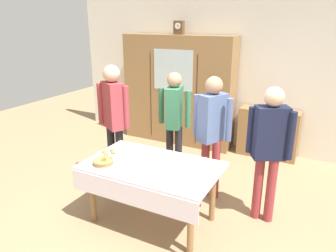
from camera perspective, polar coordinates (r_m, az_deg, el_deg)
The scene contains 21 objects.
ground_plane at distance 4.22m, azimuth -1.29°, elevation -14.94°, with size 12.00×12.00×0.00m, color #997A56.
back_wall at distance 6.06m, azimuth 10.88°, elevation 8.95°, with size 6.40×0.10×2.70m, color silver.
dining_table at distance 3.73m, azimuth -3.11°, elevation -8.59°, with size 1.55×0.94×0.74m.
wall_cabinet at distance 6.16m, azimuth 1.81°, elevation 6.41°, with size 2.16×0.46×2.06m.
mantel_clock at distance 6.02m, azimuth 1.96°, elevation 17.14°, with size 0.18×0.11×0.24m.
bookshelf_low at distance 5.87m, azimuth 17.42°, elevation -1.21°, with size 1.01×0.35×0.86m.
book_stack at distance 5.73m, azimuth 17.89°, elevation 3.34°, with size 0.16×0.22×0.11m.
tea_cup_center at distance 3.93m, azimuth -0.70°, elevation -4.88°, with size 0.13×0.13×0.06m.
tea_cup_front_edge at distance 3.95m, azimuth -5.66°, elevation -4.85°, with size 0.13×0.13×0.06m.
tea_cup_mid_left at distance 3.52m, azimuth 1.13°, elevation -7.83°, with size 0.13×0.13×0.06m.
tea_cup_near_right at distance 3.78m, azimuth 4.88°, elevation -5.94°, with size 0.13×0.13×0.06m.
tea_cup_near_left at distance 3.66m, azimuth 6.84°, elevation -6.87°, with size 0.13×0.13×0.06m.
tea_cup_far_left at distance 3.56m, azimuth -3.22°, elevation -7.54°, with size 0.13×0.13×0.06m.
bread_basket at distance 3.77m, azimuth -11.44°, elevation -6.24°, with size 0.24×0.24×0.16m.
pastry_plate at distance 4.04m, azimuth -10.48°, elevation -4.72°, with size 0.28×0.28×0.05m.
spoon_front_edge at distance 3.26m, azimuth 1.83°, elevation -10.60°, with size 0.12×0.02×0.01m.
spoon_near_right at distance 3.83m, azimuth 1.60°, elevation -5.94°, with size 0.12×0.02×0.01m.
person_near_right_end at distance 4.73m, azimuth 1.13°, elevation 1.96°, with size 0.52×0.40×1.61m.
person_beside_shelf at distance 3.80m, azimuth 17.61°, elevation -2.84°, with size 0.52×0.35×1.64m.
person_behind_table_left at distance 4.53m, azimuth -9.68°, elevation 2.23°, with size 0.52×0.36×1.75m.
person_by_cabinet at distance 4.16m, azimuth 7.86°, elevation -0.07°, with size 0.52×0.41×1.66m.
Camera 1 is at (1.70, -3.08, 2.34)m, focal length 34.18 mm.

